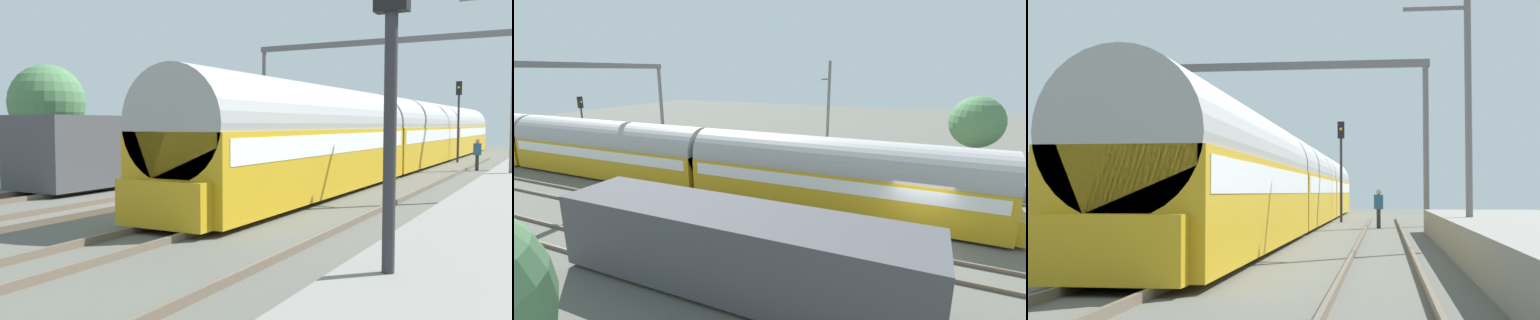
% 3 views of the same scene
% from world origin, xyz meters
% --- Properties ---
extents(ground, '(120.00, 120.00, 0.00)m').
position_xyz_m(ground, '(0.00, 0.00, 0.00)').
color(ground, '#595951').
extents(track_west, '(1.52, 60.00, 0.16)m').
position_xyz_m(track_west, '(-2.07, 0.00, 0.08)').
color(track_west, '#6B5D4D').
rests_on(track_west, ground).
extents(track_east, '(1.52, 60.00, 0.16)m').
position_xyz_m(track_east, '(2.07, 0.00, 0.08)').
color(track_east, '#6B5D4D').
rests_on(track_east, ground).
extents(track_far_east, '(1.52, 60.00, 0.16)m').
position_xyz_m(track_far_east, '(6.22, 0.00, 0.08)').
color(track_far_east, '#6B5D4D').
rests_on(track_far_east, ground).
extents(platform, '(4.40, 28.00, 0.90)m').
position_xyz_m(platform, '(10.04, 2.00, 0.45)').
color(platform, gray).
rests_on(platform, ground).
extents(passenger_train, '(2.93, 49.20, 3.82)m').
position_xyz_m(passenger_train, '(2.07, 20.60, 1.97)').
color(passenger_train, gold).
rests_on(passenger_train, ground).
extents(freight_car, '(2.80, 13.00, 2.70)m').
position_xyz_m(freight_car, '(-6.22, 5.71, 1.47)').
color(freight_car, '#47474C').
rests_on(freight_car, ground).
extents(person_crossing, '(0.41, 0.26, 1.73)m').
position_xyz_m(person_crossing, '(6.01, 18.80, 1.03)').
color(person_crossing, '#2A2A2A').
rests_on(person_crossing, ground).
extents(railway_signal_far, '(0.36, 0.30, 5.37)m').
position_xyz_m(railway_signal_far, '(3.99, 25.31, 3.42)').
color(railway_signal_far, '#2D2D33').
rests_on(railway_signal_far, ground).
extents(catenary_gantry, '(16.85, 0.28, 7.86)m').
position_xyz_m(catenary_gantry, '(0.00, 20.88, 5.92)').
color(catenary_gantry, slate).
rests_on(catenary_gantry, ground).
extents(catenary_pole_east_mid, '(1.90, 0.20, 8.00)m').
position_xyz_m(catenary_pole_east_mid, '(8.57, 6.50, 4.15)').
color(catenary_pole_east_mid, slate).
rests_on(catenary_pole_east_mid, ground).
extents(tree_east_background, '(3.89, 3.89, 5.53)m').
position_xyz_m(tree_east_background, '(14.85, -3.32, 3.57)').
color(tree_east_background, '#4C3826').
rests_on(tree_east_background, ground).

